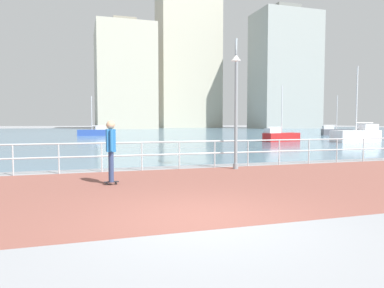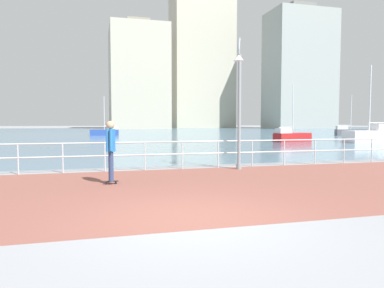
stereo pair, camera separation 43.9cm
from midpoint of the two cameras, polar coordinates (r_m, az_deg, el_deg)
name	(u,v)px [view 1 (the left image)]	position (r m, az deg, el deg)	size (l,w,h in m)	color
ground	(99,136)	(46.14, -14.91, 1.29)	(220.00, 220.00, 0.00)	gray
brick_paving	(165,189)	(9.43, -5.76, -7.16)	(28.00, 7.36, 0.01)	brown
harbor_water	(96,133)	(57.82, -15.38, 1.72)	(180.00, 88.00, 0.00)	slate
waterfront_railing	(142,151)	(12.93, -9.01, -1.05)	(25.25, 0.06, 1.04)	#B2BCC1
lamppost	(236,97)	(13.09, 6.11, 7.47)	(0.51, 0.76, 4.79)	gray
skateboarder	(111,146)	(10.17, -14.08, -0.36)	(0.40, 0.55, 1.78)	black
sailboat_ivory	(357,135)	(34.18, 24.60, 1.37)	(4.80, 2.02, 6.55)	white
sailboat_gray	(93,132)	(46.55, -15.81, 1.88)	(3.59, 1.29, 4.96)	#284799
sailboat_navy	(280,136)	(32.60, 13.60, 1.24)	(3.70, 1.86, 4.98)	#B21E1E
sailboat_teal	(335,131)	(49.63, 21.74, 1.88)	(3.83, 2.25, 5.14)	#595960
tower_beige	(124,78)	(93.37, -10.96, 10.30)	(14.01, 17.85, 27.20)	#B2AD99
tower_slate	(188,58)	(106.54, -0.77, 13.56)	(17.20, 11.61, 42.06)	#B2AD99
tower_glass	(285,71)	(98.24, 14.51, 11.29)	(16.25, 10.88, 31.87)	#939993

